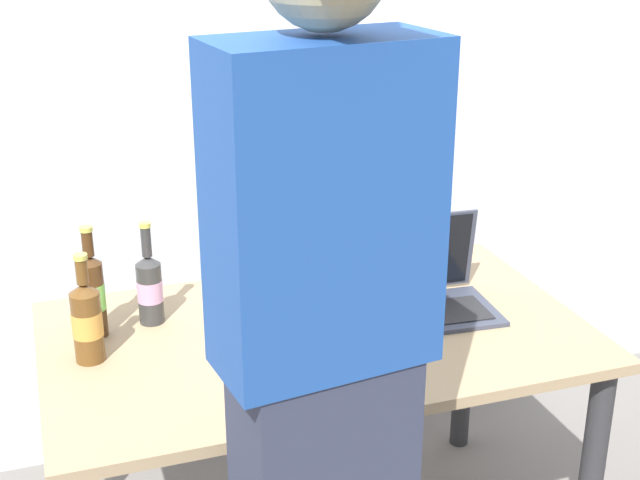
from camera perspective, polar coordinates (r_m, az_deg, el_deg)
desk at (r=2.31m, az=-0.20°, el=-8.15°), size 1.38×0.82×0.70m
laptop at (r=2.38m, az=6.78°, el=-3.15°), size 0.37×0.29×0.24m
beer_bottle_dark at (r=2.26m, az=-14.58°, el=-3.36°), size 0.06×0.06×0.29m
beer_bottle_brown at (r=2.15m, az=-14.93°, el=-5.07°), size 0.07×0.07×0.27m
beer_bottle_amber at (r=2.31m, az=-11.03°, el=-3.00°), size 0.07×0.07×0.28m
person_figure at (r=1.62m, az=0.26°, el=-8.90°), size 0.41×0.30×1.78m
coffee_mug at (r=1.98m, az=-1.29°, el=-8.85°), size 0.11×0.08×0.08m
back_wall at (r=2.74m, az=-5.17°, el=12.06°), size 6.00×0.10×2.60m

